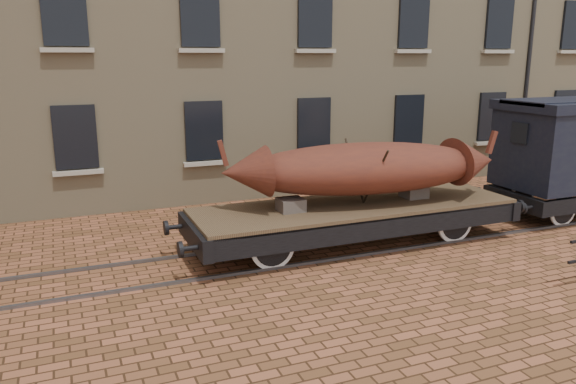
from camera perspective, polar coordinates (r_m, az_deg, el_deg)
name	(u,v)px	position (r m, az deg, el deg)	size (l,w,h in m)	color
ground	(363,244)	(13.37, 7.60, -5.24)	(90.00, 90.00, 0.00)	brown
rail_track	(363,243)	(13.36, 7.60, -5.12)	(30.00, 1.52, 0.06)	#59595E
flatcar_wagon	(355,212)	(13.02, 6.79, -2.06)	(8.47, 2.30, 1.28)	brown
iron_boat	(365,168)	(12.89, 7.79, 2.44)	(6.64, 2.64, 1.59)	#5E2719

